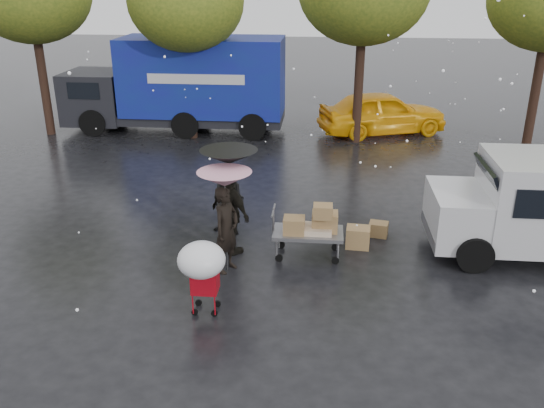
# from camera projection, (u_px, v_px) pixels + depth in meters

# --- Properties ---
(ground) EXTENTS (90.00, 90.00, 0.00)m
(ground) POSITION_uv_depth(u_px,v_px,m) (253.00, 272.00, 11.90)
(ground) COLOR black
(ground) RESTS_ON ground
(person_pink) EXTENTS (0.69, 0.79, 1.83)m
(person_pink) POSITION_uv_depth(u_px,v_px,m) (226.00, 230.00, 11.64)
(person_pink) COLOR black
(person_pink) RESTS_ON ground
(person_middle) EXTENTS (0.95, 0.83, 1.66)m
(person_middle) POSITION_uv_depth(u_px,v_px,m) (229.00, 200.00, 13.35)
(person_middle) COLOR black
(person_middle) RESTS_ON ground
(person_black) EXTENTS (1.16, 1.08, 1.91)m
(person_black) POSITION_uv_depth(u_px,v_px,m) (230.00, 213.00, 12.35)
(person_black) COLOR black
(person_black) RESTS_ON ground
(umbrella_pink) EXTENTS (1.09, 1.09, 2.16)m
(umbrella_pink) POSITION_uv_depth(u_px,v_px,m) (225.00, 179.00, 11.23)
(umbrella_pink) COLOR #4C4C4C
(umbrella_pink) RESTS_ON ground
(umbrella_black) EXTENTS (1.21, 1.21, 2.36)m
(umbrella_black) POSITION_uv_depth(u_px,v_px,m) (229.00, 157.00, 11.87)
(umbrella_black) COLOR #4C4C4C
(umbrella_black) RESTS_ON ground
(vendor_cart) EXTENTS (1.52, 0.80, 1.27)m
(vendor_cart) POSITION_uv_depth(u_px,v_px,m) (312.00, 226.00, 12.28)
(vendor_cart) COLOR slate
(vendor_cart) RESTS_ON ground
(shopping_cart) EXTENTS (0.84, 0.84, 1.46)m
(shopping_cart) POSITION_uv_depth(u_px,v_px,m) (202.00, 263.00, 10.00)
(shopping_cart) COLOR #B60A17
(shopping_cart) RESTS_ON ground
(blue_truck) EXTENTS (8.30, 2.60, 3.50)m
(blue_truck) POSITION_uv_depth(u_px,v_px,m) (182.00, 85.00, 21.74)
(blue_truck) COLOR navy
(blue_truck) RESTS_ON ground
(box_ground_near) EXTENTS (0.56, 0.46, 0.47)m
(box_ground_near) POSITION_uv_depth(u_px,v_px,m) (358.00, 237.00, 12.89)
(box_ground_near) COLOR olive
(box_ground_near) RESTS_ON ground
(box_ground_far) EXTENTS (0.48, 0.41, 0.33)m
(box_ground_far) POSITION_uv_depth(u_px,v_px,m) (378.00, 229.00, 13.45)
(box_ground_far) COLOR olive
(box_ground_far) RESTS_ON ground
(yellow_taxi) EXTENTS (5.11, 3.36, 1.62)m
(yellow_taxi) POSITION_uv_depth(u_px,v_px,m) (382.00, 113.00, 21.63)
(yellow_taxi) COLOR #FFB20D
(yellow_taxi) RESTS_ON ground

